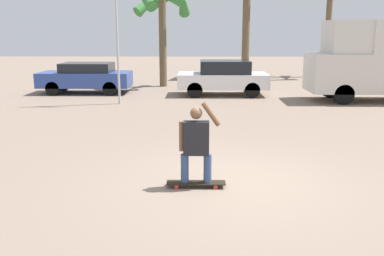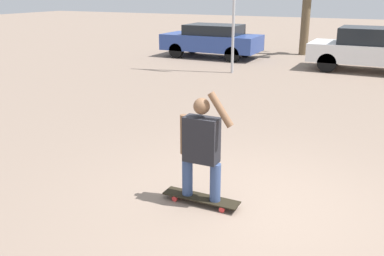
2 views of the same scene
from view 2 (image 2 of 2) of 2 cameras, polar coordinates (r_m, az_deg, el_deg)
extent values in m
plane|color=gray|center=(5.76, 8.16, -10.24)|extent=(80.00, 80.00, 0.00)
cube|color=black|center=(5.73, 1.21, -9.28)|extent=(1.04, 0.24, 0.02)
cylinder|color=red|center=(5.80, -2.32, -9.39)|extent=(0.07, 0.03, 0.07)
cylinder|color=red|center=(5.96, -1.40, -8.60)|extent=(0.07, 0.03, 0.07)
cylinder|color=red|center=(5.55, 4.01, -10.81)|extent=(0.07, 0.03, 0.07)
cylinder|color=red|center=(5.71, 4.79, -9.93)|extent=(0.07, 0.03, 0.07)
cylinder|color=#384C7A|center=(5.69, -0.62, -6.50)|extent=(0.14, 0.14, 0.51)
cylinder|color=#384C7A|center=(5.54, 3.12, -7.25)|extent=(0.14, 0.14, 0.51)
cube|color=#232328|center=(5.40, 1.26, -1.57)|extent=(0.45, 0.22, 0.59)
sphere|color=brown|center=(5.27, 1.30, 2.93)|extent=(0.21, 0.21, 0.21)
cylinder|color=brown|center=(5.49, -1.13, -0.86)|extent=(0.09, 0.09, 0.52)
cylinder|color=brown|center=(5.18, 3.84, 2.46)|extent=(0.34, 0.09, 0.44)
cylinder|color=black|center=(15.43, 17.56, 8.30)|extent=(0.65, 0.22, 0.65)
cylinder|color=black|center=(17.04, 18.46, 9.06)|extent=(0.65, 0.22, 0.65)
cube|color=white|center=(16.07, 22.36, 9.26)|extent=(3.83, 1.86, 0.61)
cube|color=black|center=(16.00, 22.96, 11.27)|extent=(2.11, 1.64, 0.55)
cylinder|color=black|center=(17.91, -2.09, 10.28)|extent=(0.60, 0.22, 0.60)
cylinder|color=black|center=(19.27, 0.11, 10.84)|extent=(0.60, 0.22, 0.60)
cylinder|color=black|center=(16.90, 5.42, 9.75)|extent=(0.60, 0.22, 0.60)
cylinder|color=black|center=(18.34, 7.17, 10.33)|extent=(0.60, 0.22, 0.60)
cube|color=#2D4793|center=(18.03, 2.61, 11.35)|extent=(3.98, 1.77, 0.64)
cube|color=black|center=(17.93, 2.93, 12.98)|extent=(2.19, 1.55, 0.40)
cylinder|color=brown|center=(19.28, 15.09, 16.16)|extent=(0.36, 0.36, 4.56)
camera|label=1|loc=(3.29, -113.51, -7.54)|focal=40.00mm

